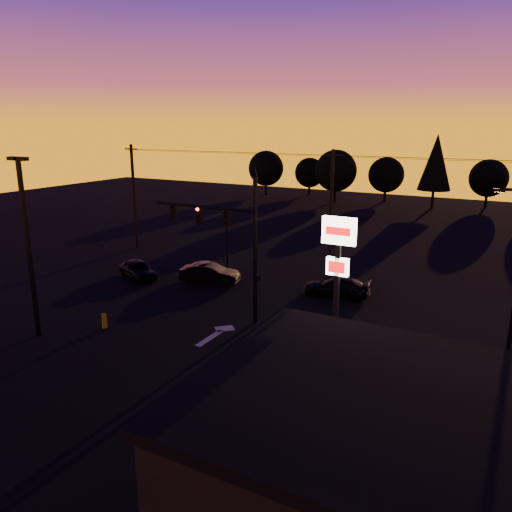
{
  "coord_description": "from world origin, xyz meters",
  "views": [
    {
      "loc": [
        13.97,
        -18.58,
        10.63
      ],
      "look_at": [
        1.0,
        5.0,
        3.5
      ],
      "focal_mm": 35.0,
      "sensor_mm": 36.0,
      "label": 1
    }
  ],
  "objects_px": {
    "parking_lot_light": "(27,236)",
    "car_right": "(336,287)",
    "traffic_signal_mast": "(229,232)",
    "pylon_sign": "(338,260)",
    "car_left": "(138,269)",
    "bollard": "(104,321)",
    "secondary_signal": "(227,234)",
    "suv_parked": "(306,392)",
    "car_mid": "(210,273)"
  },
  "relations": [
    {
      "from": "traffic_signal_mast",
      "to": "bollard",
      "type": "height_order",
      "value": "traffic_signal_mast"
    },
    {
      "from": "traffic_signal_mast",
      "to": "car_right",
      "type": "bearing_deg",
      "value": 57.33
    },
    {
      "from": "parking_lot_light",
      "to": "pylon_sign",
      "type": "relative_size",
      "value": 1.34
    },
    {
      "from": "car_mid",
      "to": "traffic_signal_mast",
      "type": "bearing_deg",
      "value": -151.48
    },
    {
      "from": "secondary_signal",
      "to": "car_left",
      "type": "bearing_deg",
      "value": -137.65
    },
    {
      "from": "traffic_signal_mast",
      "to": "suv_parked",
      "type": "distance_m",
      "value": 10.9
    },
    {
      "from": "traffic_signal_mast",
      "to": "secondary_signal",
      "type": "distance_m",
      "value": 9.19
    },
    {
      "from": "pylon_sign",
      "to": "car_left",
      "type": "bearing_deg",
      "value": 161.44
    },
    {
      "from": "pylon_sign",
      "to": "bollard",
      "type": "height_order",
      "value": "pylon_sign"
    },
    {
      "from": "car_mid",
      "to": "suv_parked",
      "type": "distance_m",
      "value": 16.65
    },
    {
      "from": "traffic_signal_mast",
      "to": "pylon_sign",
      "type": "distance_m",
      "value": 7.52
    },
    {
      "from": "secondary_signal",
      "to": "car_mid",
      "type": "relative_size",
      "value": 1.06
    },
    {
      "from": "bollard",
      "to": "car_mid",
      "type": "distance_m",
      "value": 9.36
    },
    {
      "from": "pylon_sign",
      "to": "car_mid",
      "type": "bearing_deg",
      "value": 148.31
    },
    {
      "from": "car_mid",
      "to": "secondary_signal",
      "type": "bearing_deg",
      "value": -9.64
    },
    {
      "from": "bollard",
      "to": "car_right",
      "type": "distance_m",
      "value": 14.22
    },
    {
      "from": "secondary_signal",
      "to": "parking_lot_light",
      "type": "xyz_separation_m",
      "value": [
        -2.5,
        -14.49,
        2.41
      ]
    },
    {
      "from": "pylon_sign",
      "to": "traffic_signal_mast",
      "type": "bearing_deg",
      "value": 160.64
    },
    {
      "from": "pylon_sign",
      "to": "bollard",
      "type": "xyz_separation_m",
      "value": [
        -12.23,
        -2.11,
        -4.51
      ]
    },
    {
      "from": "traffic_signal_mast",
      "to": "car_mid",
      "type": "xyz_separation_m",
      "value": [
        -4.61,
        4.73,
        -4.26
      ]
    },
    {
      "from": "traffic_signal_mast",
      "to": "car_right",
      "type": "distance_m",
      "value": 8.61
    },
    {
      "from": "parking_lot_light",
      "to": "bollard",
      "type": "distance_m",
      "value": 5.88
    },
    {
      "from": "traffic_signal_mast",
      "to": "car_left",
      "type": "xyz_separation_m",
      "value": [
        -9.68,
        3.14,
        -4.28
      ]
    },
    {
      "from": "car_left",
      "to": "car_mid",
      "type": "distance_m",
      "value": 5.31
    },
    {
      "from": "traffic_signal_mast",
      "to": "car_right",
      "type": "xyz_separation_m",
      "value": [
        4.02,
        6.27,
        -4.32
      ]
    },
    {
      "from": "parking_lot_light",
      "to": "suv_parked",
      "type": "xyz_separation_m",
      "value": [
        14.91,
        0.3,
        -4.53
      ]
    },
    {
      "from": "bollard",
      "to": "car_mid",
      "type": "bearing_deg",
      "value": 86.78
    },
    {
      "from": "bollard",
      "to": "secondary_signal",
      "type": "bearing_deg",
      "value": 88.9
    },
    {
      "from": "traffic_signal_mast",
      "to": "pylon_sign",
      "type": "xyz_separation_m",
      "value": [
        7.1,
        -2.49,
        -0.02
      ]
    },
    {
      "from": "traffic_signal_mast",
      "to": "secondary_signal",
      "type": "relative_size",
      "value": 1.97
    },
    {
      "from": "suv_parked",
      "to": "car_mid",
      "type": "bearing_deg",
      "value": 102.67
    },
    {
      "from": "parking_lot_light",
      "to": "car_right",
      "type": "relative_size",
      "value": 2.15
    },
    {
      "from": "traffic_signal_mast",
      "to": "pylon_sign",
      "type": "height_order",
      "value": "traffic_signal_mast"
    },
    {
      "from": "parking_lot_light",
      "to": "pylon_sign",
      "type": "height_order",
      "value": "parking_lot_light"
    },
    {
      "from": "suv_parked",
      "to": "secondary_signal",
      "type": "bearing_deg",
      "value": 97.17
    },
    {
      "from": "traffic_signal_mast",
      "to": "car_mid",
      "type": "bearing_deg",
      "value": 134.24
    },
    {
      "from": "parking_lot_light",
      "to": "suv_parked",
      "type": "height_order",
      "value": "parking_lot_light"
    },
    {
      "from": "traffic_signal_mast",
      "to": "secondary_signal",
      "type": "bearing_deg",
      "value": 123.19
    },
    {
      "from": "car_left",
      "to": "suv_parked",
      "type": "distance_m",
      "value": 19.8
    },
    {
      "from": "parking_lot_light",
      "to": "suv_parked",
      "type": "relative_size",
      "value": 1.72
    },
    {
      "from": "suv_parked",
      "to": "car_right",
      "type": "bearing_deg",
      "value": 71.05
    },
    {
      "from": "pylon_sign",
      "to": "bollard",
      "type": "bearing_deg",
      "value": -170.21
    },
    {
      "from": "car_mid",
      "to": "suv_parked",
      "type": "height_order",
      "value": "suv_parked"
    },
    {
      "from": "parking_lot_light",
      "to": "traffic_signal_mast",
      "type": "bearing_deg",
      "value": 43.37
    },
    {
      "from": "car_right",
      "to": "suv_parked",
      "type": "height_order",
      "value": "suv_parked"
    },
    {
      "from": "secondary_signal",
      "to": "parking_lot_light",
      "type": "height_order",
      "value": "parking_lot_light"
    },
    {
      "from": "secondary_signal",
      "to": "car_mid",
      "type": "xyz_separation_m",
      "value": [
        0.29,
        -2.76,
        -2.18
      ]
    },
    {
      "from": "suv_parked",
      "to": "parking_lot_light",
      "type": "bearing_deg",
      "value": 147.14
    },
    {
      "from": "bollard",
      "to": "car_mid",
      "type": "height_order",
      "value": "car_mid"
    },
    {
      "from": "traffic_signal_mast",
      "to": "car_right",
      "type": "relative_size",
      "value": 2.02
    }
  ]
}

